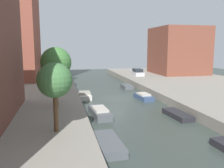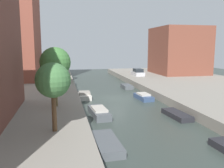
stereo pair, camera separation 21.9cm
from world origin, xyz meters
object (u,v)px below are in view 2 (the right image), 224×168
(parked_car, at_px, (138,73))
(moored_boat_left_3, at_px, (84,96))
(low_block_right, at_px, (179,51))
(street_tree_4, at_px, (58,57))
(moored_boat_left_1, at_px, (107,144))
(moored_boat_left_2, at_px, (99,112))
(street_tree_0, at_px, (53,81))
(moored_boat_right_3, at_px, (127,87))
(moored_boat_right_1, at_px, (177,115))
(moored_boat_right_2, at_px, (143,97))
(apartment_tower_far, at_px, (6,2))
(street_tree_1, at_px, (55,63))
(street_tree_5, at_px, (59,57))
(street_tree_2, at_px, (57,67))
(street_tree_3, at_px, (58,63))

(parked_car, bearing_deg, moored_boat_left_3, -128.87)
(low_block_right, relative_size, street_tree_4, 1.99)
(moored_boat_left_1, height_order, moored_boat_left_2, moored_boat_left_2)
(low_block_right, height_order, street_tree_0, low_block_right)
(street_tree_0, relative_size, moored_boat_left_1, 1.16)
(moored_boat_right_3, bearing_deg, moored_boat_right_1, -88.56)
(low_block_right, bearing_deg, street_tree_4, -176.11)
(street_tree_0, height_order, moored_boat_right_2, street_tree_0)
(apartment_tower_far, xyz_separation_m, moored_boat_left_1, (11.93, -30.90, -14.14))
(apartment_tower_far, distance_m, low_block_right, 35.10)
(street_tree_0, bearing_deg, parked_car, 62.26)
(parked_car, bearing_deg, street_tree_0, -117.74)
(moored_boat_left_1, height_order, moored_boat_left_3, moored_boat_left_3)
(street_tree_1, height_order, street_tree_5, street_tree_1)
(street_tree_4, bearing_deg, moored_boat_right_1, -66.03)
(street_tree_2, relative_size, moored_boat_left_3, 1.36)
(street_tree_4, height_order, moored_boat_left_1, street_tree_4)
(parked_car, relative_size, moored_boat_left_1, 1.05)
(street_tree_3, xyz_separation_m, parked_car, (15.69, 7.89, -2.64))
(street_tree_1, bearing_deg, apartment_tower_far, 110.64)
(street_tree_0, xyz_separation_m, moored_boat_right_3, (10.99, 21.06, -4.22))
(street_tree_5, bearing_deg, moored_boat_right_1, -70.57)
(moored_boat_left_1, xyz_separation_m, moored_boat_right_3, (7.56, 22.28, 0.02))
(street_tree_5, height_order, moored_boat_left_1, street_tree_5)
(street_tree_0, relative_size, parked_car, 1.11)
(apartment_tower_far, xyz_separation_m, street_tree_4, (8.50, 0.29, -9.51))
(street_tree_1, distance_m, street_tree_3, 14.88)
(street_tree_1, xyz_separation_m, moored_boat_left_2, (4.07, -0.84, -4.90))
(street_tree_5, xyz_separation_m, parked_car, (15.69, -6.81, -2.92))
(moored_boat_right_1, bearing_deg, moored_boat_left_3, 127.86)
(street_tree_5, distance_m, moored_boat_right_1, 34.57)
(street_tree_3, relative_size, parked_car, 1.05)
(apartment_tower_far, xyz_separation_m, moored_boat_left_2, (12.57, -23.40, -14.04))
(street_tree_3, bearing_deg, parked_car, 26.68)
(street_tree_0, xyz_separation_m, moored_boat_left_1, (3.43, -1.22, -4.24))
(street_tree_3, relative_size, street_tree_5, 0.98)
(moored_boat_left_3, bearing_deg, street_tree_5, 98.78)
(moored_boat_right_3, bearing_deg, street_tree_3, 175.35)
(street_tree_1, bearing_deg, street_tree_2, 90.00)
(moored_boat_left_2, distance_m, moored_boat_right_3, 16.33)
(low_block_right, xyz_separation_m, parked_car, (-9.80, -1.86, -4.37))
(apartment_tower_far, bearing_deg, street_tree_3, -42.25)
(street_tree_4, bearing_deg, street_tree_0, -90.00)
(street_tree_0, height_order, parked_car, street_tree_0)
(street_tree_4, relative_size, moored_boat_right_2, 1.49)
(street_tree_2, bearing_deg, moored_boat_right_1, -41.65)
(street_tree_5, xyz_separation_m, moored_boat_left_1, (3.43, -37.87, -4.24))
(street_tree_0, distance_m, moored_boat_left_1, 5.59)
(moored_boat_right_1, xyz_separation_m, moored_boat_right_3, (-0.42, 16.76, 0.05))
(street_tree_3, distance_m, street_tree_4, 8.04)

